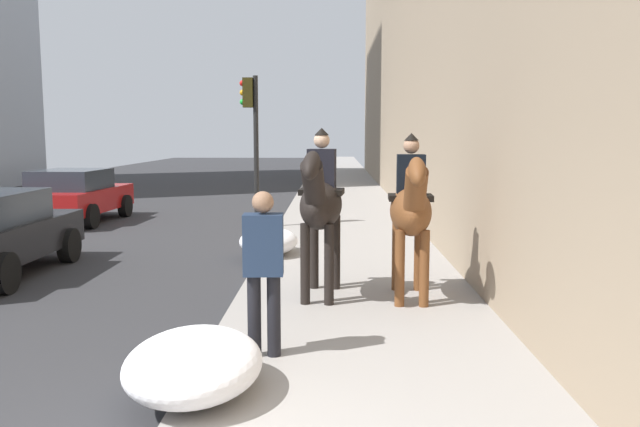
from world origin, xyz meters
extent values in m
ellipsoid|color=black|center=(4.89, -1.20, 1.41)|extent=(1.55, 0.72, 0.66)
cylinder|color=black|center=(4.42, -1.32, 0.66)|extent=(0.13, 0.13, 1.09)
cylinder|color=black|center=(4.46, -1.00, 0.66)|extent=(0.13, 0.13, 1.09)
cylinder|color=black|center=(5.32, -1.41, 0.66)|extent=(0.13, 0.13, 1.09)
cylinder|color=black|center=(5.35, -1.09, 0.66)|extent=(0.13, 0.13, 1.09)
cylinder|color=black|center=(4.12, -1.12, 1.76)|extent=(0.66, 0.35, 0.68)
ellipsoid|color=black|center=(3.91, -1.10, 2.00)|extent=(0.65, 0.29, 0.49)
cylinder|color=black|center=(5.60, -1.28, 1.31)|extent=(0.29, 0.13, 0.55)
cube|color=black|center=(4.94, -1.21, 1.59)|extent=(0.50, 0.64, 0.08)
cube|color=black|center=(4.94, -1.21, 1.90)|extent=(0.32, 0.41, 0.55)
sphere|color=#D8AD8C|center=(4.94, -1.21, 2.30)|extent=(0.22, 0.22, 0.22)
cone|color=black|center=(4.94, -1.21, 2.42)|extent=(0.22, 0.22, 0.10)
ellipsoid|color=brown|center=(4.81, -2.43, 1.34)|extent=(1.52, 0.63, 0.66)
cylinder|color=brown|center=(4.35, -2.57, 0.63)|extent=(0.13, 0.13, 1.02)
cylinder|color=brown|center=(4.37, -2.25, 0.63)|extent=(0.13, 0.13, 1.02)
cylinder|color=brown|center=(5.25, -2.61, 0.63)|extent=(0.13, 0.13, 1.02)
cylinder|color=brown|center=(5.27, -2.29, 0.63)|extent=(0.13, 0.13, 1.02)
cylinder|color=brown|center=(4.04, -2.39, 1.68)|extent=(0.64, 0.31, 0.68)
ellipsoid|color=brown|center=(3.83, -2.38, 1.93)|extent=(0.64, 0.25, 0.49)
cylinder|color=black|center=(5.52, -2.46, 1.24)|extent=(0.29, 0.11, 0.55)
cube|color=black|center=(4.86, -2.43, 1.52)|extent=(0.47, 0.62, 0.08)
cube|color=black|center=(4.86, -2.43, 1.83)|extent=(0.30, 0.39, 0.55)
sphere|color=tan|center=(4.86, -2.43, 2.23)|extent=(0.22, 0.22, 0.22)
cone|color=black|center=(4.86, -2.43, 2.35)|extent=(0.21, 0.21, 0.10)
cylinder|color=black|center=(2.41, -0.56, 0.54)|extent=(0.14, 0.14, 0.85)
cylinder|color=black|center=(2.42, -0.76, 0.54)|extent=(0.14, 0.14, 0.85)
cube|color=#1E2D47|center=(2.42, -0.66, 1.28)|extent=(0.28, 0.41, 0.62)
sphere|color=#8C664C|center=(2.42, -0.66, 1.71)|extent=(0.22, 0.22, 0.22)
cube|color=maroon|center=(13.20, 5.58, 0.62)|extent=(3.91, 2.00, 0.60)
cube|color=#262D38|center=(12.97, 5.59, 1.18)|extent=(2.02, 1.70, 0.52)
cylinder|color=black|center=(14.43, 6.45, 0.32)|extent=(0.65, 0.25, 0.64)
cylinder|color=black|center=(14.35, 4.61, 0.32)|extent=(0.65, 0.25, 0.64)
cylinder|color=black|center=(12.06, 6.55, 0.32)|extent=(0.65, 0.25, 0.64)
cylinder|color=black|center=(11.98, 4.71, 0.32)|extent=(0.65, 0.25, 0.64)
cylinder|color=black|center=(7.77, 3.54, 0.32)|extent=(0.64, 0.22, 0.64)
cylinder|color=black|center=(5.35, 3.53, 0.32)|extent=(0.64, 0.22, 0.64)
cylinder|color=black|center=(11.58, 0.48, 1.88)|extent=(0.12, 0.12, 3.76)
cube|color=#2D280C|center=(11.58, 0.66, 3.36)|extent=(0.20, 0.24, 0.70)
sphere|color=red|center=(11.58, 0.79, 3.58)|extent=(0.14, 0.14, 0.14)
sphere|color=orange|center=(11.58, 0.79, 3.36)|extent=(0.14, 0.14, 0.14)
sphere|color=green|center=(11.58, 0.79, 3.14)|extent=(0.14, 0.14, 0.14)
ellipsoid|color=white|center=(1.43, -0.15, 0.39)|extent=(1.55, 1.20, 0.54)
ellipsoid|color=white|center=(8.05, -0.15, 0.37)|extent=(1.43, 1.10, 0.50)
camera|label=1|loc=(-3.97, -1.36, 2.39)|focal=36.21mm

